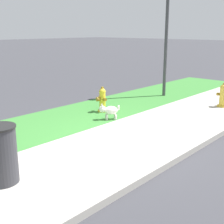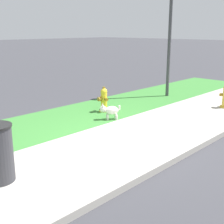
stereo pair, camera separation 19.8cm
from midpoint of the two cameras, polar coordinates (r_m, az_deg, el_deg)
ground_plane at (r=6.58m, az=3.51°, el=-5.45°), size 120.00×120.00×0.00m
sidewalk_pavement at (r=6.58m, az=3.51°, el=-5.41°), size 18.00×2.37×0.01m
grass_verge at (r=8.17m, az=-8.97°, el=-1.48°), size 18.00×2.24×0.01m
street_curb at (r=5.89m, az=13.08°, el=-7.73°), size 18.00×0.16×0.12m
fire_hydrant_far_end at (r=8.85m, az=-0.87°, el=2.25°), size 0.33×0.37×0.72m
small_white_dog at (r=8.09m, az=0.30°, el=0.29°), size 0.47×0.43×0.44m
street_lamp at (r=11.01m, az=11.29°, el=18.63°), size 0.32×0.32×4.61m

